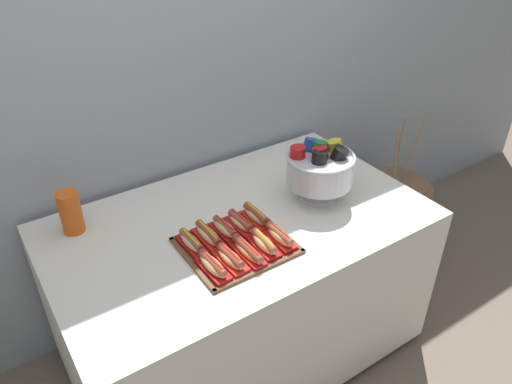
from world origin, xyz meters
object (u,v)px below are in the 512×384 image
object	(u,v)px
hot_dog_7	(225,229)
hot_dog_4	(280,237)
cup_stack	(71,212)
floor_vase	(391,220)
hot_dog_2	(248,251)
hot_dog_8	(241,223)
punch_bowl	(320,167)
hot_dog_0	(213,266)
serving_tray	(236,246)
hot_dog_1	(231,259)
hot_dog_5	(192,243)
hot_dog_9	(256,216)
buffet_table	(241,285)
hot_dog_3	(264,244)
hot_dog_6	(209,236)

from	to	relation	value
hot_dog_7	hot_dog_4	bearing A→B (deg)	-47.46
hot_dog_7	cup_stack	xyz separation A→B (m)	(-0.49, 0.37, 0.06)
floor_vase	hot_dog_2	distance (m)	1.42
hot_dog_8	floor_vase	bearing A→B (deg)	8.68
hot_dog_2	cup_stack	distance (m)	0.73
hot_dog_4	punch_bowl	distance (m)	0.40
floor_vase	hot_dog_4	world-z (taller)	floor_vase
hot_dog_0	punch_bowl	bearing A→B (deg)	15.68
serving_tray	cup_stack	world-z (taller)	cup_stack
hot_dog_1	hot_dog_5	size ratio (longest dim) A/B	1.01
hot_dog_1	hot_dog_9	distance (m)	0.28
buffet_table	hot_dog_1	xyz separation A→B (m)	(-0.18, -0.23, 0.41)
hot_dog_8	punch_bowl	xyz separation A→B (m)	(0.42, 0.01, 0.12)
hot_dog_0	hot_dog_3	bearing A→B (deg)	0.27
hot_dog_0	hot_dog_7	xyz separation A→B (m)	(0.15, 0.17, -0.00)
hot_dog_0	hot_dog_1	world-z (taller)	same
hot_dog_3	hot_dog_2	bearing A→B (deg)	-179.73
hot_dog_2	serving_tray	bearing A→B (deg)	90.27
serving_tray	hot_dog_5	bearing A→B (deg)	151.46
hot_dog_2	hot_dog_1	bearing A→B (deg)	-179.73
hot_dog_8	hot_dog_9	bearing A→B (deg)	0.27
hot_dog_5	hot_dog_6	world-z (taller)	hot_dog_6
hot_dog_3	punch_bowl	size ratio (longest dim) A/B	0.54
hot_dog_5	hot_dog_7	distance (m)	0.15
hot_dog_2	punch_bowl	world-z (taller)	punch_bowl
hot_dog_1	serving_tray	bearing A→B (deg)	48.00
hot_dog_5	cup_stack	distance (m)	0.51
serving_tray	hot_dog_3	world-z (taller)	hot_dog_3
hot_dog_9	punch_bowl	size ratio (longest dim) A/B	0.53
hot_dog_6	cup_stack	world-z (taller)	cup_stack
hot_dog_2	hot_dog_6	distance (m)	0.18
hot_dog_1	hot_dog_4	distance (m)	0.23
floor_vase	cup_stack	distance (m)	1.87
hot_dog_1	hot_dog_8	size ratio (longest dim) A/B	1.02
serving_tray	hot_dog_3	size ratio (longest dim) A/B	2.50
hot_dog_2	hot_dog_6	xyz separation A→B (m)	(-0.08, 0.16, -0.00)
hot_dog_9	hot_dog_4	bearing A→B (deg)	-89.73
buffet_table	hot_dog_8	world-z (taller)	hot_dog_8
floor_vase	hot_dog_8	size ratio (longest dim) A/B	5.92
floor_vase	hot_dog_5	xyz separation A→B (m)	(-1.40, -0.18, 0.57)
buffet_table	hot_dog_9	xyz separation A→B (m)	(0.04, -0.06, 0.42)
hot_dog_4	hot_dog_5	distance (m)	0.34
serving_tray	hot_dog_1	world-z (taller)	hot_dog_1
hot_dog_7	cup_stack	bearing A→B (deg)	142.99
floor_vase	serving_tray	world-z (taller)	floor_vase
hot_dog_0	hot_dog_2	distance (m)	0.15
floor_vase	hot_dog_7	bearing A→B (deg)	-171.81
hot_dog_9	hot_dog_5	bearing A→B (deg)	-179.73
buffet_table	floor_vase	size ratio (longest dim) A/B	1.64
floor_vase	hot_dog_2	bearing A→B (deg)	-164.58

